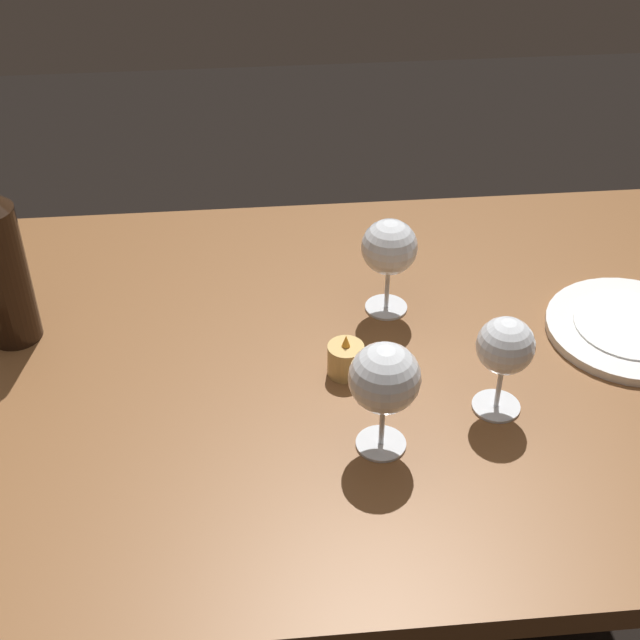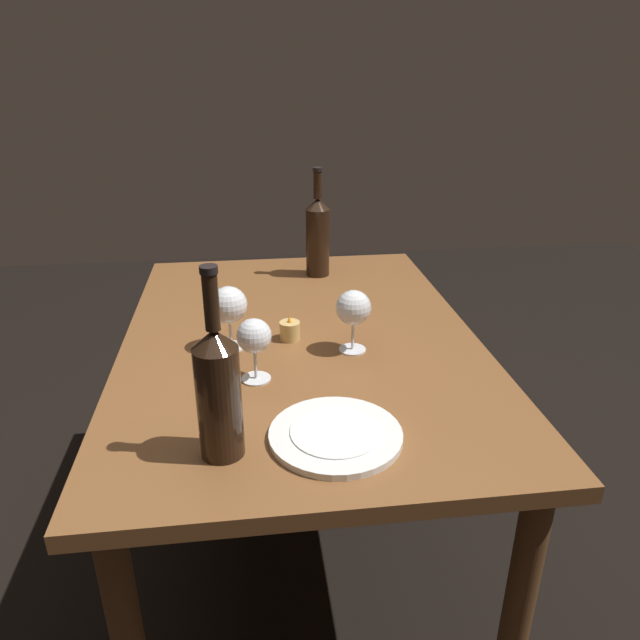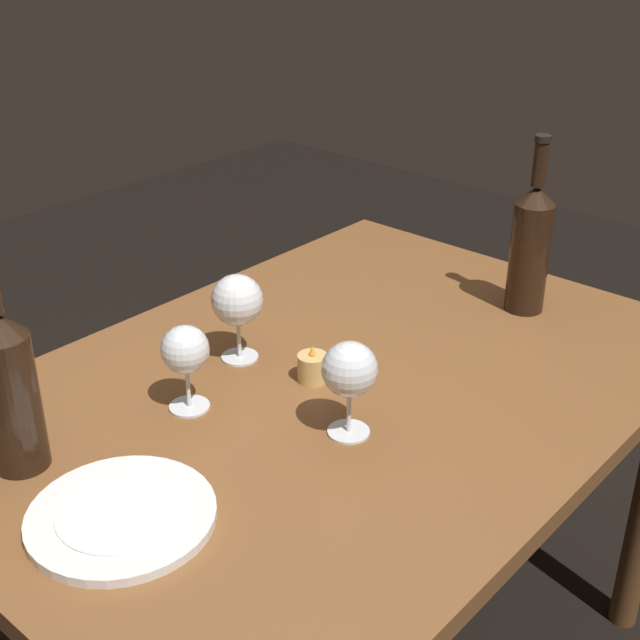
# 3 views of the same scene
# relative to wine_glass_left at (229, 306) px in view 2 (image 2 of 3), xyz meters

# --- Properties ---
(ground_plane) EXTENTS (6.00, 6.00, 0.00)m
(ground_plane) POSITION_rel_wine_glass_left_xyz_m (-0.05, 0.18, -0.85)
(ground_plane) COLOR black
(dining_table) EXTENTS (1.30, 0.90, 0.74)m
(dining_table) POSITION_rel_wine_glass_left_xyz_m (-0.05, 0.18, -0.20)
(dining_table) COLOR brown
(dining_table) RESTS_ON ground
(wine_glass_left) EXTENTS (0.09, 0.09, 0.16)m
(wine_glass_left) POSITION_rel_wine_glass_left_xyz_m (0.00, 0.00, 0.00)
(wine_glass_left) COLOR white
(wine_glass_left) RESTS_ON dining_table
(wine_glass_right) EXTENTS (0.09, 0.09, 0.16)m
(wine_glass_right) POSITION_rel_wine_glass_left_xyz_m (0.05, 0.30, -0.00)
(wine_glass_right) COLOR white
(wine_glass_right) RESTS_ON dining_table
(wine_glass_centre) EXTENTS (0.08, 0.08, 0.15)m
(wine_glass_centre) POSITION_rel_wine_glass_left_xyz_m (0.17, 0.06, -0.01)
(wine_glass_centre) COLOR white
(wine_glass_centre) RESTS_ON dining_table
(wine_bottle) EXTENTS (0.08, 0.08, 0.35)m
(wine_bottle) POSITION_rel_wine_glass_left_xyz_m (-0.51, 0.28, 0.02)
(wine_bottle) COLOR black
(wine_bottle) RESTS_ON dining_table
(wine_bottle_second) EXTENTS (0.08, 0.08, 0.36)m
(wine_bottle_second) POSITION_rel_wine_glass_left_xyz_m (0.43, -0.01, 0.02)
(wine_bottle_second) COLOR black
(wine_bottle_second) RESTS_ON dining_table
(votive_candle) EXTENTS (0.05, 0.05, 0.07)m
(votive_candle) POSITION_rel_wine_glass_left_xyz_m (-0.03, 0.15, -0.09)
(votive_candle) COLOR #DBB266
(votive_candle) RESTS_ON dining_table
(dinner_plate) EXTENTS (0.25, 0.25, 0.02)m
(dinner_plate) POSITION_rel_wine_glass_left_xyz_m (0.41, 0.20, -0.10)
(dinner_plate) COLOR white
(dinner_plate) RESTS_ON dining_table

